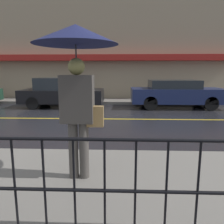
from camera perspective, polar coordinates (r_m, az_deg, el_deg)
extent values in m
plane|color=black|center=(8.43, -10.10, -1.73)|extent=(80.00, 80.00, 0.00)
cube|color=slate|center=(3.87, -26.83, -16.12)|extent=(28.00, 2.57, 0.15)
cube|color=slate|center=(12.89, -5.77, 2.84)|extent=(28.00, 1.70, 0.15)
cube|color=gold|center=(8.42, -10.10, -1.70)|extent=(25.20, 0.12, 0.01)
cube|color=gray|center=(13.87, -5.42, 16.97)|extent=(28.00, 0.30, 6.72)
cube|color=maroon|center=(13.38, -5.61, 13.95)|extent=(16.80, 0.55, 0.35)
cylinder|color=black|center=(2.49, -24.07, -16.88)|extent=(0.02, 0.02, 0.95)
cylinder|color=black|center=(2.38, -17.25, -17.75)|extent=(0.02, 0.02, 0.95)
cylinder|color=black|center=(2.30, -9.80, -18.42)|extent=(0.02, 0.02, 0.95)
cylinder|color=black|center=(2.26, -1.92, -18.81)|extent=(0.02, 0.02, 0.95)
cylinder|color=black|center=(2.26, 6.12, -18.87)|extent=(0.02, 0.02, 0.95)
cylinder|color=black|center=(2.30, 14.02, -18.59)|extent=(0.02, 0.02, 0.95)
cylinder|color=black|center=(2.38, 21.49, -18.02)|extent=(0.02, 0.02, 0.95)
cylinder|color=#4C4742|center=(3.37, -10.05, -9.75)|extent=(0.14, 0.14, 0.86)
cylinder|color=#4C4742|center=(3.34, -7.31, -9.86)|extent=(0.14, 0.14, 0.86)
cube|color=#47423D|center=(3.18, -9.06, 3.35)|extent=(0.47, 0.28, 0.68)
sphere|color=#A09750|center=(3.16, -9.29, 11.64)|extent=(0.24, 0.24, 0.24)
cylinder|color=#262628|center=(3.16, -9.25, 10.19)|extent=(0.02, 0.02, 0.76)
cone|color=#191E4C|center=(3.20, -9.53, 19.38)|extent=(1.18, 1.18, 0.27)
cube|color=#9E7A47|center=(3.18, -4.40, -1.12)|extent=(0.24, 0.12, 0.30)
cube|color=black|center=(11.29, -12.67, 4.15)|extent=(4.02, 1.81, 0.63)
cube|color=#1E2328|center=(11.29, -13.58, 7.21)|extent=(2.09, 1.67, 0.58)
cylinder|color=black|center=(11.85, -5.79, 3.30)|extent=(0.61, 0.22, 0.61)
cylinder|color=black|center=(10.29, -7.02, 2.23)|extent=(0.61, 0.22, 0.61)
cylinder|color=black|center=(12.45, -17.24, 3.23)|extent=(0.61, 0.22, 0.61)
cylinder|color=black|center=(10.97, -19.98, 2.18)|extent=(0.61, 0.22, 0.61)
cube|color=#19234C|center=(11.25, 16.54, 4.20)|extent=(4.46, 1.78, 0.69)
cube|color=#1E2328|center=(11.17, 15.78, 7.02)|extent=(2.32, 1.64, 0.40)
cylinder|color=black|center=(12.43, 21.79, 3.05)|extent=(0.65, 0.22, 0.65)
cylinder|color=black|center=(10.98, 24.46, 2.00)|extent=(0.65, 0.22, 0.65)
cylinder|color=black|center=(11.80, 9.01, 3.31)|extent=(0.65, 0.22, 0.65)
cylinder|color=black|center=(10.26, 10.00, 2.25)|extent=(0.65, 0.22, 0.65)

